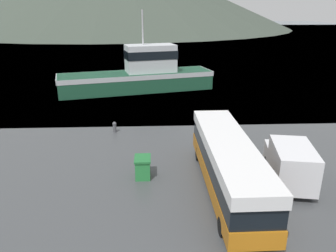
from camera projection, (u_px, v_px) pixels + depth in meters
water_surface at (163, 32)px, 142.28m from camera, size 240.00×240.00×0.00m
tour_bus at (228, 162)px, 18.62m from camera, size 2.54×11.54×3.06m
delivery_van at (290, 162)px, 19.58m from camera, size 3.12×5.70×2.52m
fishing_boat at (140, 74)px, 41.53m from camera, size 19.87×9.24×9.84m
storage_bin at (143, 167)px, 20.38m from camera, size 1.00×1.31×1.33m
small_boat at (197, 74)px, 49.85m from camera, size 2.37×5.41×0.91m
mooring_bollard at (115, 127)px, 27.83m from camera, size 0.34×0.34×0.92m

